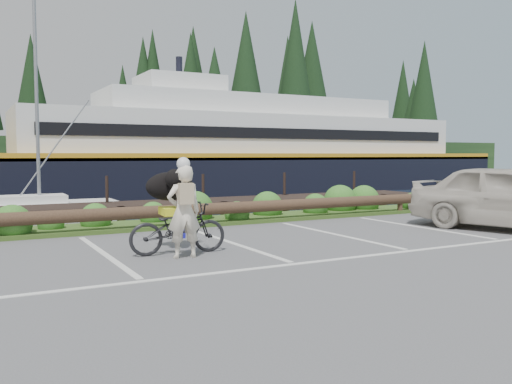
# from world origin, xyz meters

# --- Properties ---
(ground) EXTENTS (72.00, 72.00, 0.00)m
(ground) POSITION_xyz_m (0.00, 0.00, 0.00)
(ground) COLOR #515153
(harbor_backdrop) EXTENTS (170.00, 160.00, 30.00)m
(harbor_backdrop) POSITION_xyz_m (0.39, 78.52, -0.00)
(harbor_backdrop) COLOR #162436
(harbor_backdrop) RESTS_ON ground
(vegetation_strip) EXTENTS (34.00, 1.60, 0.10)m
(vegetation_strip) POSITION_xyz_m (0.00, 5.30, 0.05)
(vegetation_strip) COLOR #3D5B21
(vegetation_strip) RESTS_ON ground
(log_rail) EXTENTS (32.00, 0.30, 0.60)m
(log_rail) POSITION_xyz_m (0.00, 4.60, 0.00)
(log_rail) COLOR #443021
(log_rail) RESTS_ON ground
(bicycle) EXTENTS (1.84, 0.79, 0.94)m
(bicycle) POSITION_xyz_m (-1.40, 1.43, 0.47)
(bicycle) COLOR black
(bicycle) RESTS_ON ground
(cyclist) EXTENTS (0.63, 0.45, 1.64)m
(cyclist) POSITION_xyz_m (-1.43, 1.01, 0.82)
(cyclist) COLOR silver
(cyclist) RESTS_ON ground
(dog) EXTENTS (0.55, 0.99, 0.55)m
(dog) POSITION_xyz_m (-1.34, 2.00, 1.22)
(dog) COLOR black
(dog) RESTS_ON bicycle
(parked_car) EXTENTS (3.22, 5.05, 1.60)m
(parked_car) POSITION_xyz_m (6.74, 0.55, 0.80)
(parked_car) COLOR beige
(parked_car) RESTS_ON ground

